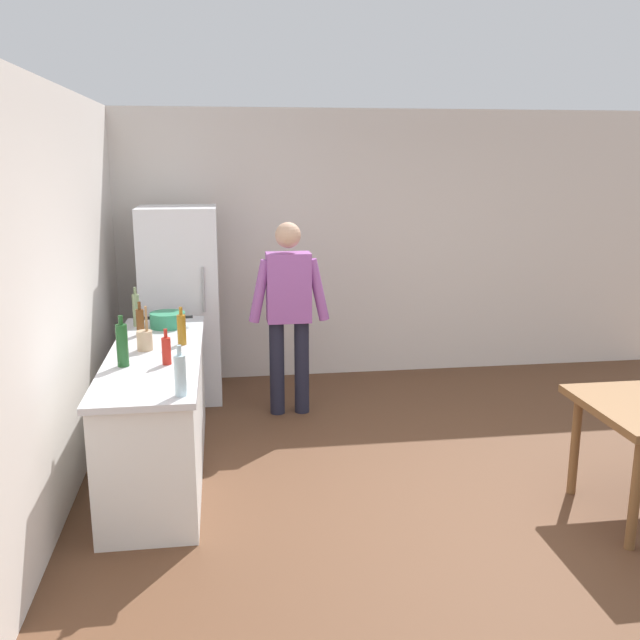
# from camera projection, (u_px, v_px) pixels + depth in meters

# --- Properties ---
(ground_plane) EXTENTS (14.00, 14.00, 0.00)m
(ground_plane) POSITION_uv_depth(u_px,v_px,m) (461.00, 504.00, 4.59)
(ground_plane) COLOR brown
(wall_back) EXTENTS (6.40, 0.12, 2.70)m
(wall_back) POSITION_uv_depth(u_px,v_px,m) (369.00, 245.00, 7.17)
(wall_back) COLOR silver
(wall_back) RESTS_ON ground_plane
(wall_left) EXTENTS (0.12, 5.60, 2.70)m
(wall_left) POSITION_uv_depth(u_px,v_px,m) (38.00, 310.00, 4.11)
(wall_left) COLOR silver
(wall_left) RESTS_ON ground_plane
(kitchen_counter) EXTENTS (0.64, 2.20, 0.90)m
(kitchen_counter) POSITION_uv_depth(u_px,v_px,m) (158.00, 412.00, 4.98)
(kitchen_counter) COLOR white
(kitchen_counter) RESTS_ON ground_plane
(refrigerator) EXTENTS (0.70, 0.67, 1.80)m
(refrigerator) POSITION_uv_depth(u_px,v_px,m) (181.00, 305.00, 6.43)
(refrigerator) COLOR white
(refrigerator) RESTS_ON ground_plane
(person) EXTENTS (0.70, 0.22, 1.70)m
(person) POSITION_uv_depth(u_px,v_px,m) (289.00, 306.00, 6.01)
(person) COLOR #1E1E2D
(person) RESTS_ON ground_plane
(cooking_pot) EXTENTS (0.40, 0.28, 0.12)m
(cooking_pot) POSITION_uv_depth(u_px,v_px,m) (168.00, 320.00, 5.57)
(cooking_pot) COLOR #2D845B
(cooking_pot) RESTS_ON kitchen_counter
(utensil_jar) EXTENTS (0.11, 0.11, 0.32)m
(utensil_jar) POSITION_uv_depth(u_px,v_px,m) (145.00, 339.00, 4.91)
(utensil_jar) COLOR tan
(utensil_jar) RESTS_ON kitchen_counter
(bottle_beer_brown) EXTENTS (0.06, 0.06, 0.26)m
(bottle_beer_brown) POSITION_uv_depth(u_px,v_px,m) (140.00, 321.00, 5.32)
(bottle_beer_brown) COLOR #5B3314
(bottle_beer_brown) RESTS_ON kitchen_counter
(bottle_vinegar_tall) EXTENTS (0.06, 0.06, 0.32)m
(bottle_vinegar_tall) POSITION_uv_depth(u_px,v_px,m) (136.00, 310.00, 5.59)
(bottle_vinegar_tall) COLOR gray
(bottle_vinegar_tall) RESTS_ON kitchen_counter
(bottle_water_clear) EXTENTS (0.07, 0.07, 0.30)m
(bottle_water_clear) POSITION_uv_depth(u_px,v_px,m) (180.00, 375.00, 3.96)
(bottle_water_clear) COLOR silver
(bottle_water_clear) RESTS_ON kitchen_counter
(bottle_oil_amber) EXTENTS (0.06, 0.06, 0.28)m
(bottle_oil_amber) POSITION_uv_depth(u_px,v_px,m) (182.00, 329.00, 5.04)
(bottle_oil_amber) COLOR #996619
(bottle_oil_amber) RESTS_ON kitchen_counter
(bottle_wine_green) EXTENTS (0.08, 0.08, 0.34)m
(bottle_wine_green) POSITION_uv_depth(u_px,v_px,m) (122.00, 345.00, 4.52)
(bottle_wine_green) COLOR #1E5123
(bottle_wine_green) RESTS_ON kitchen_counter
(bottle_sauce_red) EXTENTS (0.06, 0.06, 0.24)m
(bottle_sauce_red) POSITION_uv_depth(u_px,v_px,m) (166.00, 350.00, 4.57)
(bottle_sauce_red) COLOR #B22319
(bottle_sauce_red) RESTS_ON kitchen_counter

